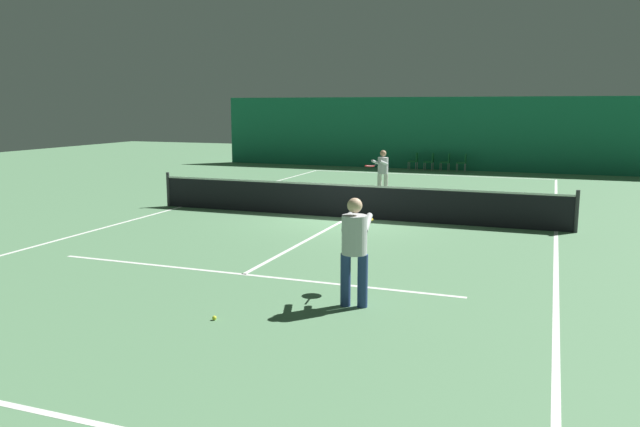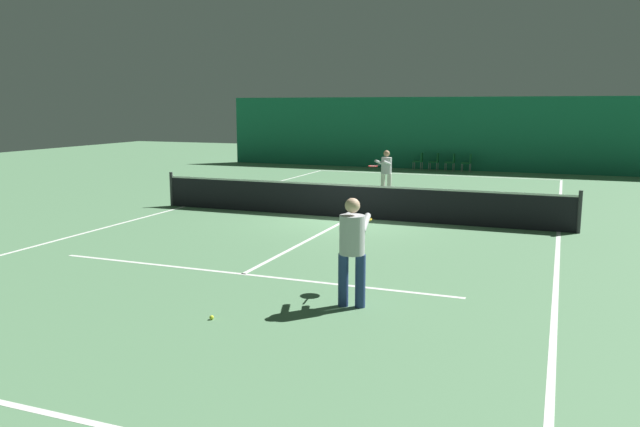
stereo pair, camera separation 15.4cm
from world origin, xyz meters
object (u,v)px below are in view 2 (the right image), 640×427
object	(u,v)px
player_far	(386,170)
tennis_net	(351,200)
courtside_chair_3	(468,162)
player_near	(353,244)
courtside_chair_1	(435,161)
tennis_ball	(212,317)
courtside_chair_0	(419,160)
courtside_chair_2	(451,161)

from	to	relation	value
player_far	tennis_net	bearing A→B (deg)	15.66
player_far	courtside_chair_3	world-z (taller)	player_far
player_near	courtside_chair_1	bearing A→B (deg)	-1.07
courtside_chair_1	tennis_ball	distance (m)	22.76
tennis_net	courtside_chair_0	distance (m)	13.97
player_near	courtside_chair_2	bearing A→B (deg)	-3.14
courtside_chair_0	courtside_chair_3	world-z (taller)	same
courtside_chair_3	courtside_chair_0	bearing A→B (deg)	-90.00
courtside_chair_1	tennis_ball	size ratio (longest dim) A/B	12.73
courtside_chair_0	tennis_net	bearing A→B (deg)	4.45
courtside_chair_2	tennis_ball	distance (m)	22.74
tennis_net	courtside_chair_2	xyz separation A→B (m)	(0.49, 13.93, -0.03)
player_near	tennis_ball	distance (m)	2.42
tennis_net	courtside_chair_1	distance (m)	13.93
courtside_chair_3	tennis_ball	xyz separation A→B (m)	(-0.50, -22.73, -0.45)
player_near	player_far	distance (m)	12.29
courtside_chair_0	courtside_chair_1	distance (m)	0.79
tennis_net	courtside_chair_2	distance (m)	13.93
courtside_chair_3	courtside_chair_2	bearing A→B (deg)	-90.00
player_far	tennis_ball	xyz separation A→B (m)	(1.00, -13.35, -0.90)
tennis_net	courtside_chair_1	size ratio (longest dim) A/B	14.29
courtside_chair_2	tennis_ball	xyz separation A→B (m)	(0.28, -22.73, -0.45)
player_near	tennis_ball	bearing A→B (deg)	119.88
player_far	courtside_chair_0	bearing A→B (deg)	-162.14
player_far	tennis_ball	size ratio (longest dim) A/B	24.22
courtside_chair_2	courtside_chair_3	xyz separation A→B (m)	(0.79, 0.00, 0.00)
player_near	courtside_chair_1	world-z (taller)	player_near
courtside_chair_1	courtside_chair_3	distance (m)	1.57
courtside_chair_1	tennis_ball	bearing A→B (deg)	2.69
courtside_chair_2	tennis_ball	world-z (taller)	courtside_chair_2
player_near	courtside_chair_1	size ratio (longest dim) A/B	2.06
tennis_net	tennis_ball	size ratio (longest dim) A/B	181.82
courtside_chair_2	tennis_ball	size ratio (longest dim) A/B	12.73
player_far	courtside_chair_0	size ratio (longest dim) A/B	1.90
tennis_net	courtside_chair_2	world-z (taller)	tennis_net
player_far	courtside_chair_3	xyz separation A→B (m)	(1.51, 9.38, -0.45)
tennis_ball	player_far	bearing A→B (deg)	94.30
player_near	courtside_chair_0	bearing A→B (deg)	0.99
player_far	player_near	bearing A→B (deg)	25.56
tennis_net	courtside_chair_3	bearing A→B (deg)	84.78
tennis_net	courtside_chair_1	bearing A→B (deg)	91.23
tennis_net	tennis_ball	world-z (taller)	tennis_net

